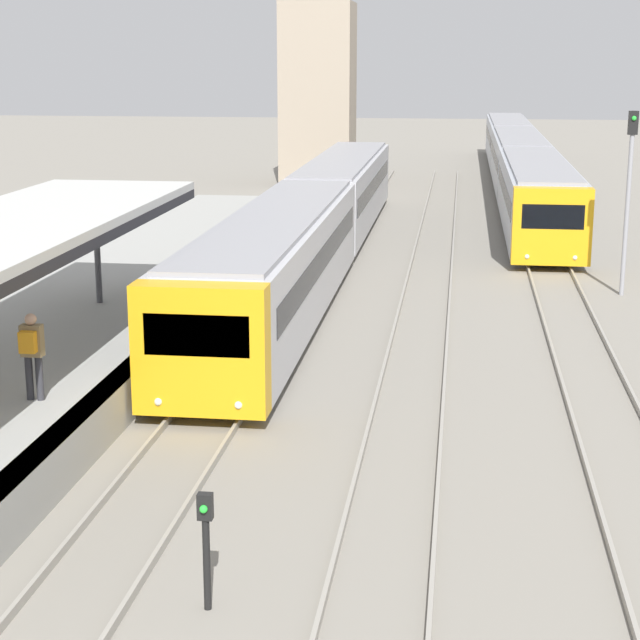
# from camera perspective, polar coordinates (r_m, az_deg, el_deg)

# --- Properties ---
(person_on_platform) EXTENTS (0.40, 0.40, 1.66)m
(person_on_platform) POSITION_cam_1_polar(r_m,az_deg,el_deg) (20.48, -15.12, -1.53)
(person_on_platform) COLOR #2D2D33
(person_on_platform) RESTS_ON station_platform
(train_near) EXTENTS (2.71, 34.47, 3.01)m
(train_near) POSITION_cam_1_polar(r_m,az_deg,el_deg) (37.52, -0.22, 5.43)
(train_near) COLOR gold
(train_near) RESTS_ON ground_plane
(train_far) EXTENTS (2.69, 46.98, 3.01)m
(train_far) POSITION_cam_1_polar(r_m,az_deg,el_deg) (60.25, 10.56, 8.42)
(train_far) COLOR gold
(train_far) RESTS_ON ground_plane
(signal_post_near) EXTENTS (0.20, 0.21, 1.66)m
(signal_post_near) POSITION_cam_1_polar(r_m,az_deg,el_deg) (14.46, -6.11, -11.47)
(signal_post_near) COLOR black
(signal_post_near) RESTS_ON ground_plane
(signal_mast_far) EXTENTS (0.28, 0.29, 5.62)m
(signal_mast_far) POSITION_cam_1_polar(r_m,az_deg,el_deg) (33.85, 16.16, 7.06)
(signal_mast_far) COLOR gray
(signal_mast_far) RESTS_ON ground_plane
(distant_domed_building) EXTENTS (4.00, 4.00, 12.40)m
(distant_domed_building) POSITION_cam_1_polar(r_m,az_deg,el_deg) (61.99, -0.10, 12.67)
(distant_domed_building) COLOR gray
(distant_domed_building) RESTS_ON ground_plane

